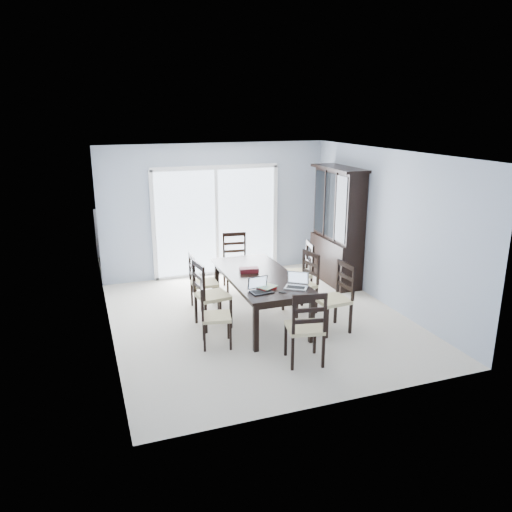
% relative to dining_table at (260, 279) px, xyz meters
% --- Properties ---
extents(floor, '(5.00, 5.00, 0.00)m').
position_rel_dining_table_xyz_m(floor, '(0.00, 0.00, -0.67)').
color(floor, silver).
rests_on(floor, ground).
extents(ceiling, '(5.00, 5.00, 0.00)m').
position_rel_dining_table_xyz_m(ceiling, '(0.00, 0.00, 1.93)').
color(ceiling, white).
rests_on(ceiling, back_wall).
extents(back_wall, '(4.50, 0.02, 2.60)m').
position_rel_dining_table_xyz_m(back_wall, '(0.00, 2.50, 0.63)').
color(back_wall, '#9BA7BA').
rests_on(back_wall, floor).
extents(wall_left, '(0.02, 5.00, 2.60)m').
position_rel_dining_table_xyz_m(wall_left, '(-2.25, 0.00, 0.63)').
color(wall_left, '#9BA7BA').
rests_on(wall_left, floor).
extents(wall_right, '(0.02, 5.00, 2.60)m').
position_rel_dining_table_xyz_m(wall_right, '(2.25, 0.00, 0.63)').
color(wall_right, '#9BA7BA').
rests_on(wall_right, floor).
extents(balcony, '(4.50, 2.00, 0.10)m').
position_rel_dining_table_xyz_m(balcony, '(0.00, 3.50, -0.72)').
color(balcony, gray).
rests_on(balcony, ground).
extents(railing, '(4.50, 0.06, 1.10)m').
position_rel_dining_table_xyz_m(railing, '(0.00, 4.50, -0.12)').
color(railing, '#99999E').
rests_on(railing, balcony).
extents(dining_table, '(1.00, 2.20, 0.75)m').
position_rel_dining_table_xyz_m(dining_table, '(0.00, 0.00, 0.00)').
color(dining_table, black).
rests_on(dining_table, floor).
extents(china_hutch, '(0.50, 1.38, 2.20)m').
position_rel_dining_table_xyz_m(china_hutch, '(2.02, 1.25, 0.40)').
color(china_hutch, black).
rests_on(china_hutch, floor).
extents(sliding_door, '(2.52, 0.05, 2.18)m').
position_rel_dining_table_xyz_m(sliding_door, '(0.00, 2.48, 0.41)').
color(sliding_door, silver).
rests_on(sliding_door, floor).
extents(chair_left_near, '(0.48, 0.47, 1.05)m').
position_rel_dining_table_xyz_m(chair_left_near, '(-0.96, -0.61, -0.12)').
color(chair_left_near, black).
rests_on(chair_left_near, floor).
extents(chair_left_mid, '(0.52, 0.51, 1.20)m').
position_rel_dining_table_xyz_m(chair_left_mid, '(-0.85, 0.01, -0.04)').
color(chair_left_mid, black).
rests_on(chair_left_mid, floor).
extents(chair_left_far, '(0.44, 0.42, 1.10)m').
position_rel_dining_table_xyz_m(chair_left_far, '(-0.79, 0.75, -0.09)').
color(chair_left_far, black).
rests_on(chair_left_far, floor).
extents(chair_right_near, '(0.49, 0.48, 1.20)m').
position_rel_dining_table_xyz_m(chair_right_near, '(0.98, -0.73, -0.04)').
color(chair_right_near, black).
rests_on(chair_right_near, floor).
extents(chair_right_mid, '(0.52, 0.51, 1.14)m').
position_rel_dining_table_xyz_m(chair_right_mid, '(0.82, 0.10, -0.07)').
color(chair_right_mid, black).
rests_on(chair_right_mid, floor).
extents(chair_right_far, '(0.53, 0.52, 1.18)m').
position_rel_dining_table_xyz_m(chair_right_far, '(1.01, 0.58, -0.05)').
color(chair_right_far, black).
rests_on(chair_right_far, floor).
extents(chair_end_near, '(0.52, 0.53, 1.19)m').
position_rel_dining_table_xyz_m(chair_end_near, '(0.06, -1.58, -0.04)').
color(chair_end_near, black).
rests_on(chair_end_near, floor).
extents(chair_end_far, '(0.50, 0.51, 1.18)m').
position_rel_dining_table_xyz_m(chair_end_far, '(0.11, 1.60, -0.05)').
color(chair_end_far, black).
rests_on(chair_end_far, floor).
extents(laptop_dark, '(0.32, 0.24, 0.21)m').
position_rel_dining_table_xyz_m(laptop_dark, '(-0.24, -0.74, 0.13)').
color(laptop_dark, black).
rests_on(laptop_dark, dining_table).
extents(laptop_silver, '(0.38, 0.36, 0.22)m').
position_rel_dining_table_xyz_m(laptop_silver, '(0.28, -0.74, 0.13)').
color(laptop_silver, '#BDBDBF').
rests_on(laptop_silver, dining_table).
extents(book_stack, '(0.32, 0.30, 0.04)m').
position_rel_dining_table_xyz_m(book_stack, '(-0.12, -0.64, 0.10)').
color(book_stack, maroon).
rests_on(book_stack, dining_table).
extents(cell_phone, '(0.11, 0.09, 0.01)m').
position_rel_dining_table_xyz_m(cell_phone, '(0.03, -0.84, 0.08)').
color(cell_phone, black).
rests_on(cell_phone, dining_table).
extents(game_box, '(0.32, 0.20, 0.07)m').
position_rel_dining_table_xyz_m(game_box, '(-0.12, 0.16, 0.11)').
color(game_box, '#430D0F').
rests_on(game_box, dining_table).
extents(hot_tub, '(1.98, 1.83, 0.89)m').
position_rel_dining_table_xyz_m(hot_tub, '(-0.78, 3.65, -0.22)').
color(hot_tub, maroon).
rests_on(hot_tub, balcony).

